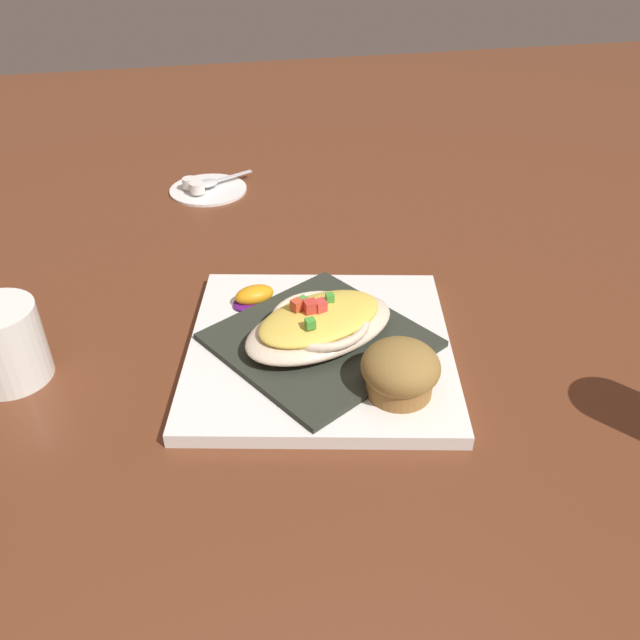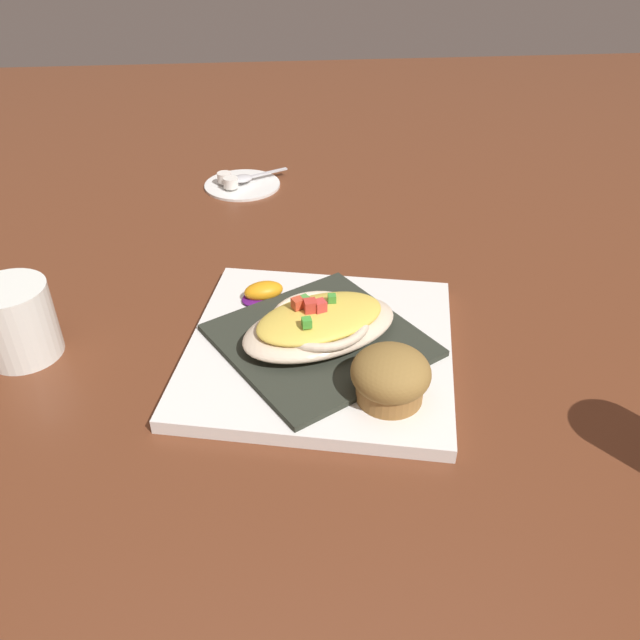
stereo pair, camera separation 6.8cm
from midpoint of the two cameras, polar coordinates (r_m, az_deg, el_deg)
The scene contains 11 objects.
ground_plane at distance 0.70m, azimuth 2.75°, elevation -3.13°, with size 2.60×2.60×0.00m, color brown.
square_plate at distance 0.70m, azimuth 2.77°, elevation -2.63°, with size 0.28×0.28×0.02m, color white.
folded_napkin at distance 0.69m, azimuth 2.80°, elevation -1.90°, with size 0.19×0.20×0.01m, color #2B2F26.
gratin_dish at distance 0.68m, azimuth 2.84°, elevation -0.42°, with size 0.20×0.16×0.05m.
muffin at distance 0.62m, azimuth 9.43°, elevation -5.09°, with size 0.08×0.08×0.05m.
orange_garnish at distance 0.76m, azimuth -2.57°, elevation 2.38°, with size 0.06×0.06×0.02m.
coffee_mug at distance 0.74m, azimuth -23.01°, elevation -0.43°, with size 0.09×0.10×0.08m.
creamer_saucer at distance 1.10m, azimuth -5.15°, elevation 11.93°, with size 0.13×0.13×0.01m, color white.
spoon at distance 1.09m, azimuth -4.91°, elevation 12.43°, with size 0.10×0.06×0.01m.
creamer_cup_0 at distance 1.09m, azimuth -6.70°, elevation 12.44°, with size 0.02×0.02×0.02m, color white.
creamer_cup_1 at distance 1.07m, azimuth -6.12°, elevation 12.01°, with size 0.02×0.02×0.02m, color white.
Camera 2 is at (0.05, 0.55, 0.44)m, focal length 36.00 mm.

